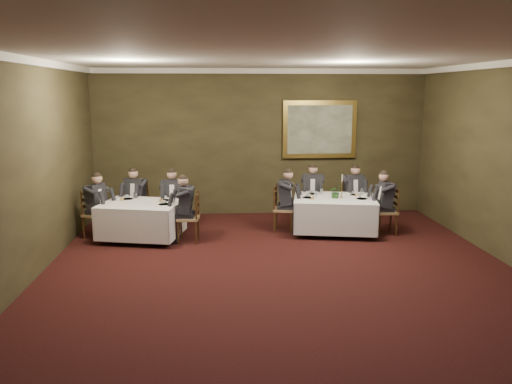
{
  "coord_description": "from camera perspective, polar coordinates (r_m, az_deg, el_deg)",
  "views": [
    {
      "loc": [
        -1.0,
        -7.03,
        2.98
      ],
      "look_at": [
        -0.34,
        1.96,
        1.15
      ],
      "focal_mm": 35.0,
      "sensor_mm": 36.0,
      "label": 1
    }
  ],
  "objects": [
    {
      "name": "chair_sec_backright",
      "position": [
        11.04,
        -9.38,
        -2.82
      ],
      "size": [
        0.46,
        0.44,
        1.0
      ],
      "rotation": [
        0.0,
        0.0,
        3.1
      ],
      "color": "#96764C",
      "rests_on": "ground"
    },
    {
      "name": "crown_molding",
      "position": [
        7.11,
        4.02,
        15.16
      ],
      "size": [
        8.0,
        10.0,
        0.12
      ],
      "color": "white",
      "rests_on": "back_wall"
    },
    {
      "name": "chair_main_backright",
      "position": [
        11.68,
        10.96,
        -2.08
      ],
      "size": [
        0.47,
        0.45,
        1.0
      ],
      "rotation": [
        0.0,
        0.0,
        3.22
      ],
      "color": "#96764C",
      "rests_on": "ground"
    },
    {
      "name": "chair_main_backleft",
      "position": [
        11.64,
        6.45,
        -2.0
      ],
      "size": [
        0.52,
        0.5,
        1.0
      ],
      "rotation": [
        0.0,
        0.0,
        2.93
      ],
      "color": "#96764C",
      "rests_on": "ground"
    },
    {
      "name": "ceiling",
      "position": [
        7.12,
        4.02,
        15.64
      ],
      "size": [
        8.0,
        10.0,
        0.1
      ],
      "primitive_type": "cube",
      "color": "silver",
      "rests_on": "back_wall"
    },
    {
      "name": "table_main",
      "position": [
        10.76,
        8.94,
        -2.28
      ],
      "size": [
        1.92,
        1.59,
        0.67
      ],
      "rotation": [
        0.0,
        0.0,
        -0.18
      ],
      "color": "black",
      "rests_on": "ground"
    },
    {
      "name": "diner_main_endright",
      "position": [
        10.85,
        14.63,
        -2.05
      ],
      "size": [
        0.48,
        0.42,
        1.35
      ],
      "rotation": [
        0.0,
        0.0,
        1.57
      ],
      "color": "black",
      "rests_on": "chair_main_endright"
    },
    {
      "name": "candlestick",
      "position": [
        10.7,
        9.78,
        0.38
      ],
      "size": [
        0.07,
        0.07,
        0.51
      ],
      "color": "#B67D37",
      "rests_on": "table_main"
    },
    {
      "name": "diner_sec_backright",
      "position": [
        10.97,
        -9.43,
        -1.68
      ],
      "size": [
        0.43,
        0.5,
        1.35
      ],
      "rotation": [
        0.0,
        0.0,
        3.1
      ],
      "color": "black",
      "rests_on": "chair_sec_backright"
    },
    {
      "name": "chair_sec_endleft",
      "position": [
        10.84,
        -17.8,
        -3.49
      ],
      "size": [
        0.56,
        0.57,
        1.0
      ],
      "rotation": [
        0.0,
        0.0,
        -1.99
      ],
      "color": "#96764C",
      "rests_on": "ground"
    },
    {
      "name": "chair_sec_backleft",
      "position": [
        11.32,
        -13.42,
        -2.63
      ],
      "size": [
        0.55,
        0.54,
        1.0
      ],
      "rotation": [
        0.0,
        0.0,
        2.8
      ],
      "color": "#96764C",
      "rests_on": "ground"
    },
    {
      "name": "diner_sec_endleft",
      "position": [
        10.78,
        -17.82,
        -2.32
      ],
      "size": [
        0.6,
        0.56,
        1.35
      ],
      "rotation": [
        0.0,
        0.0,
        -1.99
      ],
      "color": "black",
      "rests_on": "chair_sec_endleft"
    },
    {
      "name": "table_second",
      "position": [
        10.4,
        -12.95,
        -2.91
      ],
      "size": [
        1.8,
        1.52,
        0.67
      ],
      "rotation": [
        0.0,
        0.0,
        -0.22
      ],
      "color": "black",
      "rests_on": "ground"
    },
    {
      "name": "painting",
      "position": [
        12.24,
        7.27,
        7.1
      ],
      "size": [
        1.79,
        0.09,
        1.38
      ],
      "color": "gold",
      "rests_on": "back_wall"
    },
    {
      "name": "diner_sec_endright",
      "position": [
        10.07,
        -7.77,
        -2.81
      ],
      "size": [
        0.51,
        0.44,
        1.35
      ],
      "rotation": [
        0.0,
        0.0,
        1.49
      ],
      "color": "black",
      "rests_on": "chair_sec_endright"
    },
    {
      "name": "diner_main_backright",
      "position": [
        11.62,
        11.02,
        -1.0
      ],
      "size": [
        0.44,
        0.51,
        1.35
      ],
      "rotation": [
        0.0,
        0.0,
        3.22
      ],
      "color": "black",
      "rests_on": "chair_main_backright"
    },
    {
      "name": "back_wall",
      "position": [
        12.13,
        0.53,
        5.65
      ],
      "size": [
        8.0,
        0.1,
        3.5
      ],
      "primitive_type": "cube",
      "color": "#2F2917",
      "rests_on": "ground"
    },
    {
      "name": "diner_main_endleft",
      "position": [
        10.74,
        3.21,
        -1.83
      ],
      "size": [
        0.56,
        0.5,
        1.35
      ],
      "rotation": [
        0.0,
        0.0,
        -1.79
      ],
      "color": "black",
      "rests_on": "chair_main_endleft"
    },
    {
      "name": "left_wall",
      "position": [
        7.74,
        -26.97,
        1.07
      ],
      "size": [
        0.1,
        10.0,
        3.5
      ],
      "primitive_type": "cube",
      "color": "#2F2917",
      "rests_on": "ground"
    },
    {
      "name": "chair_main_endleft",
      "position": [
        10.79,
        3.14,
        -3.01
      ],
      "size": [
        0.51,
        0.52,
        1.0
      ],
      "rotation": [
        0.0,
        0.0,
        -1.79
      ],
      "color": "#96764C",
      "rests_on": "ground"
    },
    {
      "name": "ground",
      "position": [
        7.7,
        3.65,
        -11.33
      ],
      "size": [
        10.0,
        10.0,
        0.0
      ],
      "primitive_type": "plane",
      "color": "black",
      "rests_on": "ground"
    },
    {
      "name": "place_setting_table_second",
      "position": [
        10.79,
        -14.19,
        -0.56
      ],
      "size": [
        0.33,
        0.31,
        0.14
      ],
      "color": "white",
      "rests_on": "table_second"
    },
    {
      "name": "diner_main_backleft",
      "position": [
        11.58,
        6.47,
        -0.91
      ],
      "size": [
        0.49,
        0.55,
        1.35
      ],
      "rotation": [
        0.0,
        0.0,
        2.93
      ],
      "color": "black",
      "rests_on": "chair_main_backleft"
    },
    {
      "name": "centerpiece",
      "position": [
        10.61,
        9.1,
        0.09
      ],
      "size": [
        0.26,
        0.23,
        0.29
      ],
      "primitive_type": "imported",
      "rotation": [
        0.0,
        0.0,
        0.0
      ],
      "color": "#2D5926",
      "rests_on": "table_main"
    },
    {
      "name": "chair_sec_endright",
      "position": [
        10.13,
        -7.67,
        -4.06
      ],
      "size": [
        0.45,
        0.47,
        1.0
      ],
      "rotation": [
        0.0,
        0.0,
        1.49
      ],
      "color": "#96764C",
      "rests_on": "ground"
    },
    {
      "name": "front_wall",
      "position": [
        2.57,
        20.3,
        -17.83
      ],
      "size": [
        8.0,
        0.1,
        3.5
      ],
      "primitive_type": "cube",
      "color": "#2F2917",
      "rests_on": "ground"
    },
    {
      "name": "diner_sec_backleft",
      "position": [
        11.25,
        -13.5,
        -1.51
      ],
      "size": [
        0.54,
        0.59,
        1.35
      ],
      "rotation": [
        0.0,
        0.0,
        2.8
      ],
      "color": "black",
      "rests_on": "chair_sec_backleft"
    },
    {
      "name": "place_setting_table_main",
      "position": [
        11.05,
        6.75,
        -0.0
      ],
      "size": [
        0.33,
        0.31,
        0.14
      ],
      "color": "white",
      "rests_on": "table_main"
    },
    {
      "name": "chair_main_endright",
      "position": [
        10.91,
        14.63,
        -3.21
      ],
      "size": [
        0.42,
        0.44,
        1.0
      ],
      "rotation": [
        0.0,
        0.0,
        1.57
      ],
      "color": "#96764C",
      "rests_on": "ground"
    }
  ]
}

